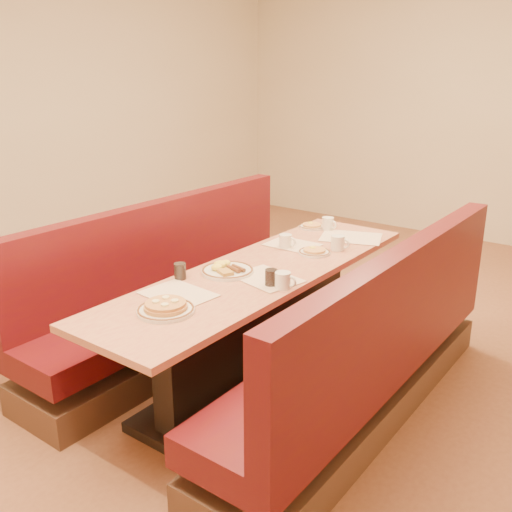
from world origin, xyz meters
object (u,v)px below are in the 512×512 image
Objects in this scene: booth_left at (178,300)px; coffee_mug_a at (283,280)px; diner_table at (262,325)px; booth_right at (368,361)px; soda_tumbler_mid at (271,278)px; coffee_mug_d at (328,223)px; coffee_mug_b at (286,241)px; eggs_plate at (227,270)px; soda_tumbler_near at (180,271)px; coffee_mug_c at (338,243)px; pancake_plate at (166,308)px.

booth_left is 20.02× the size of coffee_mug_a.
diner_table is 0.73m from booth_right.
coffee_mug_d is at bearing 105.13° from soda_tumbler_mid.
coffee_mug_b is 0.97× the size of coffee_mug_d.
eggs_plate is 3.26× the size of soda_tumbler_near.
coffee_mug_c is 1.05× the size of coffee_mug_d.
soda_tumbler_mid is at bearing -65.63° from coffee_mug_d.
soda_tumbler_near is (-0.56, -0.24, -0.00)m from coffee_mug_a.
booth_right is 8.55× the size of pancake_plate.
diner_table is 8.55× the size of pancake_plate.
soda_tumbler_mid is at bearing 174.04° from coffee_mug_a.
coffee_mug_c is 0.81m from soda_tumbler_mid.
soda_tumbler_mid reaches higher than eggs_plate.
booth_right is (0.73, 0.00, -0.01)m from diner_table.
booth_left is at bearing -154.47° from coffee_mug_c.
coffee_mug_d reaches higher than diner_table.
pancake_plate is 1.44m from coffee_mug_c.
coffee_mug_c is at bearing 91.33° from soda_tumbler_mid.
eggs_plate is at bearing 177.35° from soda_tumbler_mid.
coffee_mug_b is at bearing 105.77° from diner_table.
eggs_plate is 2.38× the size of coffee_mug_c.
coffee_mug_a is at bearing -62.14° from coffee_mug_d.
booth_left is at bearing 157.90° from coffee_mug_a.
booth_left is 25.99× the size of soda_tumbler_near.
coffee_mug_c is (-0.55, 0.61, 0.44)m from booth_right.
coffee_mug_c is at bearing 33.61° from booth_left.
eggs_plate is at bearing -125.63° from diner_table.
coffee_mug_c reaches higher than coffee_mug_a.
coffee_mug_c is at bearing 68.20° from eggs_plate.
booth_right is 25.71× the size of soda_tumbler_mid.
soda_tumbler_near is at bearing -43.18° from booth_left.
booth_right is 1.06m from coffee_mug_b.
coffee_mug_b reaches higher than diner_table.
booth_right is 0.65m from coffee_mug_a.
eggs_plate is at bearing 101.00° from pancake_plate.
diner_table is at bearing -115.10° from coffee_mug_c.
eggs_plate is 3.22× the size of soda_tumbler_mid.
coffee_mug_b is at bearing 111.28° from coffee_mug_a.
booth_left is at bearing 136.82° from soda_tumbler_near.
booth_left is 20.58× the size of coffee_mug_b.
diner_table is at bearing 180.00° from booth_right.
coffee_mug_a is 0.61m from soda_tumbler_near.
coffee_mug_b reaches higher than eggs_plate.
eggs_plate is at bearing -168.13° from booth_right.
coffee_mug_d is (-0.11, 1.82, 0.03)m from pancake_plate.
eggs_plate is (-0.13, -0.18, 0.39)m from diner_table.
coffee_mug_c reaches higher than eggs_plate.
soda_tumbler_near reaches higher than coffee_mug_d.
soda_tumbler_mid is at bearing 70.86° from pancake_plate.
booth_right is 19.03× the size of coffee_mug_c.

